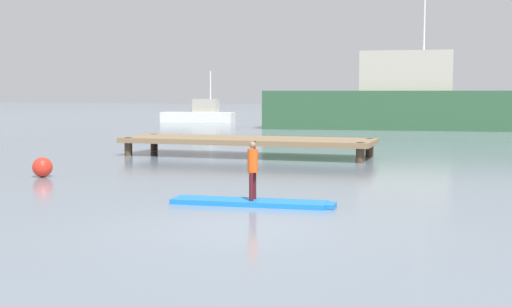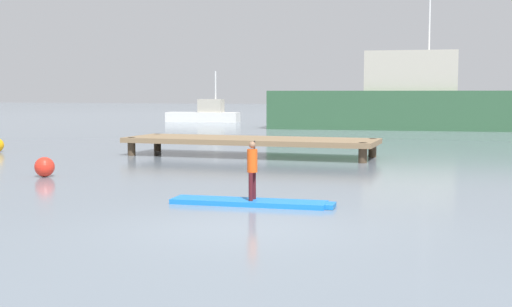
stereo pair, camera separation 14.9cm
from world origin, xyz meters
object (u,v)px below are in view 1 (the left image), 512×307
Objects in this scene: paddleboard_near at (252,202)px; fishing_boat_white_large at (393,101)px; paddler_child_solo at (253,167)px; mooring_buoy_near at (42,167)px.

fishing_boat_white_large is at bearing 91.00° from paddleboard_near.
paddleboard_near is at bearing -111.66° from paddler_child_solo.
paddler_child_solo reaches higher than paddleboard_near.
fishing_boat_white_large reaches higher than paddleboard_near.
fishing_boat_white_large reaches higher than paddler_child_solo.
paddler_child_solo is at bearing 68.34° from paddleboard_near.
paddler_child_solo reaches higher than mooring_buoy_near.
mooring_buoy_near is (-6.26, -27.82, -1.47)m from fishing_boat_white_large.
fishing_boat_white_large reaches higher than mooring_buoy_near.
paddleboard_near is 0.72m from paddler_child_solo.
paddler_child_solo is (0.00, 0.01, 0.72)m from paddleboard_near.
fishing_boat_white_large is (-0.53, 30.44, 0.97)m from paddler_child_solo.
fishing_boat_white_large is 29.46× the size of mooring_buoy_near.
fishing_boat_white_large is 28.55m from mooring_buoy_near.
mooring_buoy_near reaches higher than paddleboard_near.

